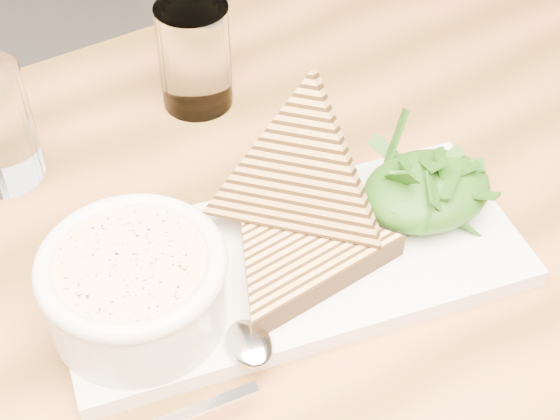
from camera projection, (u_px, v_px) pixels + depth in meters
name	position (u px, v px, depth m)	size (l,w,h in m)	color
table_top	(227.00, 323.00, 0.67)	(1.14, 0.76, 0.04)	#AC6939
table_leg_br	(462.00, 202.00, 1.32)	(0.06, 0.06, 0.74)	#AC6939
platter	(291.00, 264.00, 0.68)	(0.36, 0.16, 0.02)	white
soup_bowl	(136.00, 294.00, 0.61)	(0.13, 0.13, 0.05)	white
soup	(131.00, 266.00, 0.59)	(0.11, 0.11, 0.01)	#F7D393
bowl_rim	(131.00, 264.00, 0.59)	(0.13, 0.13, 0.01)	white
sandwich_flat	(298.00, 254.00, 0.66)	(0.17, 0.17, 0.02)	tan
sandwich_lean	(299.00, 176.00, 0.66)	(0.17, 0.17, 0.09)	tan
salad_base	(427.00, 191.00, 0.69)	(0.11, 0.09, 0.04)	#1A430E
arugula_pile	(427.00, 185.00, 0.69)	(0.11, 0.10, 0.05)	#245815
spoon_bowl	(249.00, 343.00, 0.61)	(0.03, 0.04, 0.01)	silver
spoon_handle	(182.00, 415.00, 0.57)	(0.11, 0.01, 0.00)	silver
glass_far	(195.00, 56.00, 0.80)	(0.07, 0.07, 0.10)	white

